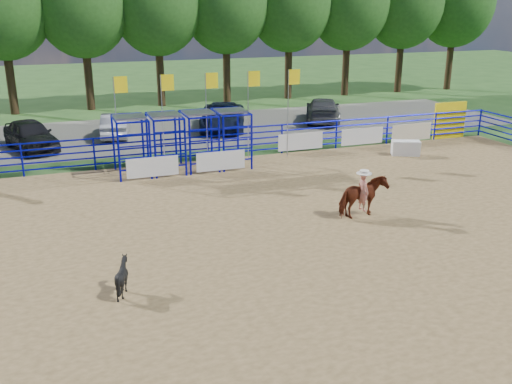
% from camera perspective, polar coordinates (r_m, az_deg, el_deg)
% --- Properties ---
extents(ground, '(120.00, 120.00, 0.00)m').
position_cam_1_polar(ground, '(18.67, 5.58, -4.19)').
color(ground, '#376227').
rests_on(ground, ground).
extents(arena_dirt, '(30.00, 20.00, 0.02)m').
position_cam_1_polar(arena_dirt, '(18.66, 5.58, -4.17)').
color(arena_dirt, '#977B4B').
rests_on(arena_dirt, ground).
extents(gravel_strip, '(40.00, 10.00, 0.01)m').
position_cam_1_polar(gravel_strip, '(34.15, -6.58, 6.20)').
color(gravel_strip, gray).
rests_on(gravel_strip, ground).
extents(announcer_table, '(1.48, 1.11, 0.71)m').
position_cam_1_polar(announcer_table, '(29.00, 14.74, 4.29)').
color(announcer_table, white).
rests_on(announcer_table, arena_dirt).
extents(horse_and_rider, '(1.83, 1.05, 2.37)m').
position_cam_1_polar(horse_and_rider, '(20.04, 10.65, -0.21)').
color(horse_and_rider, maroon).
rests_on(horse_and_rider, arena_dirt).
extents(calf, '(1.10, 1.07, 0.93)m').
position_cam_1_polar(calf, '(15.12, -13.22, -8.24)').
color(calf, black).
rests_on(calf, arena_dirt).
extents(car_a, '(3.12, 4.85, 1.54)m').
position_cam_1_polar(car_a, '(31.24, -21.62, 5.33)').
color(car_a, black).
rests_on(car_a, gravel_strip).
extents(car_b, '(2.06, 4.23, 1.34)m').
position_cam_1_polar(car_b, '(33.00, -13.87, 6.55)').
color(car_b, '#93969C').
rests_on(car_b, gravel_strip).
extents(car_c, '(4.12, 5.93, 1.51)m').
position_cam_1_polar(car_c, '(34.02, -3.36, 7.54)').
color(car_c, black).
rests_on(car_c, gravel_strip).
extents(car_d, '(3.99, 5.49, 1.48)m').
position_cam_1_polar(car_d, '(36.49, 6.71, 8.16)').
color(car_d, '#505053').
rests_on(car_d, gravel_strip).
extents(perimeter_fence, '(30.10, 20.10, 1.50)m').
position_cam_1_polar(perimeter_fence, '(18.39, 5.65, -2.04)').
color(perimeter_fence, '#080BB4').
rests_on(perimeter_fence, ground).
extents(chute_assembly, '(19.32, 2.41, 4.20)m').
position_cam_1_polar(chute_assembly, '(25.70, -6.60, 5.03)').
color(chute_assembly, '#080BB4').
rests_on(chute_assembly, ground).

